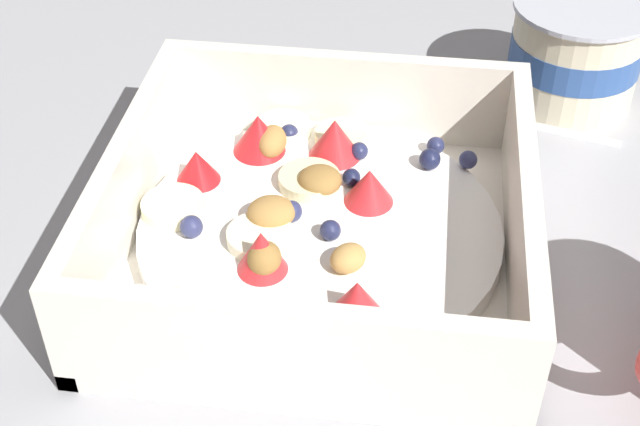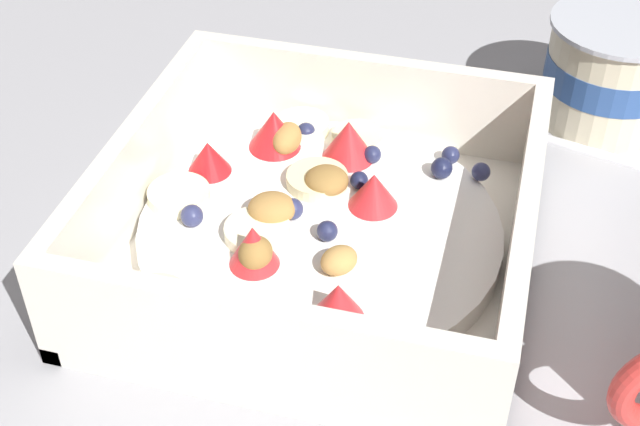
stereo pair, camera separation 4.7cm
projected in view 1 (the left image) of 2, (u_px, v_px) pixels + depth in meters
name	position (u px, v px, depth m)	size (l,w,h in m)	color
ground_plane	(305.00, 238.00, 0.50)	(2.40, 2.40, 0.00)	#9E9EA3
fruit_bowl	(316.00, 225.00, 0.48)	(0.22, 0.22, 0.07)	white
spoon	(438.00, 101.00, 0.60)	(0.06, 0.17, 0.01)	silver
yogurt_cup	(575.00, 53.00, 0.59)	(0.09, 0.09, 0.07)	beige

